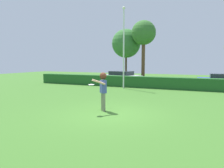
{
  "coord_description": "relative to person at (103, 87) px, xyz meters",
  "views": [
    {
      "loc": [
        3.81,
        -8.34,
        2.29
      ],
      "look_at": [
        -0.49,
        1.39,
        1.15
      ],
      "focal_mm": 34.33,
      "sensor_mm": 36.0,
      "label": 1
    }
  ],
  "objects": [
    {
      "name": "parked_car_silver",
      "position": [
        -3.87,
        12.17,
        -0.43
      ],
      "size": [
        4.48,
        2.65,
        1.25
      ],
      "color": "#B7B7BC",
      "rests_on": "ground"
    },
    {
      "name": "frisbee",
      "position": [
        -0.23,
        -0.68,
        0.16
      ],
      "size": [
        0.27,
        0.27,
        0.03
      ],
      "color": "white"
    },
    {
      "name": "person",
      "position": [
        0.0,
        0.0,
        0.0
      ],
      "size": [
        0.51,
        0.82,
        1.78
      ],
      "color": "slate",
      "rests_on": "ground"
    },
    {
      "name": "ground_plane",
      "position": [
        0.5,
        -0.38,
        -1.12
      ],
      "size": [
        60.0,
        60.0,
        0.0
      ],
      "primitive_type": "plane",
      "color": "#3C6D27"
    },
    {
      "name": "lamppost",
      "position": [
        -2.03,
        8.01,
        2.55
      ],
      "size": [
        0.24,
        0.24,
        6.7
      ],
      "color": "silver",
      "rests_on": "ground"
    },
    {
      "name": "willow_tree",
      "position": [
        -2.5,
        15.66,
        4.32
      ],
      "size": [
        2.8,
        2.8,
        6.94
      ],
      "color": "brown",
      "rests_on": "ground"
    },
    {
      "name": "hedge_row",
      "position": [
        0.5,
        9.28,
        -0.64
      ],
      "size": [
        23.68,
        0.9,
        0.96
      ],
      "primitive_type": "cube",
      "color": "#215622",
      "rests_on": "ground"
    },
    {
      "name": "parked_car_blue",
      "position": [
        5.69,
        11.44,
        -0.43
      ],
      "size": [
        4.26,
        1.94,
        1.25
      ],
      "color": "#263FA5",
      "rests_on": "ground"
    },
    {
      "name": "oak_tree",
      "position": [
        -5.0,
        16.69,
        3.35
      ],
      "size": [
        3.56,
        3.56,
        6.26
      ],
      "color": "brown",
      "rests_on": "ground"
    }
  ]
}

